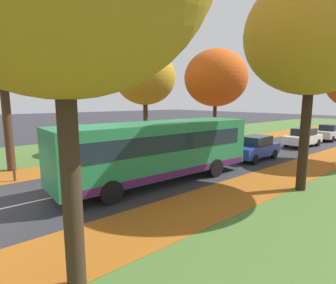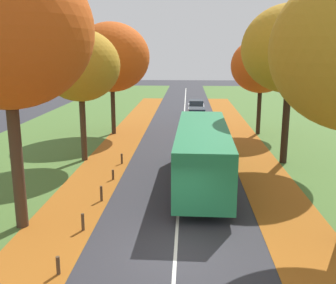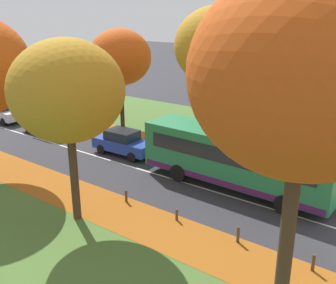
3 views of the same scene
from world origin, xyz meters
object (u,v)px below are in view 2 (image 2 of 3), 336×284
bollard_fifth (122,159)px  car_white_following (197,117)px  bollard_second (83,222)px  tree_right_mid (261,66)px  bus (202,152)px  tree_left_mid (111,57)px  car_blue_lead (201,135)px  tree_right_near (291,49)px  car_silver_third_in_line (196,108)px  bollard_nearest (58,266)px  bollard_third (101,194)px  bollard_fourth (113,175)px  tree_left_near (80,66)px  tree_left_nearest (5,31)px

bollard_fifth → car_white_following: (4.80, 12.58, 0.49)m
bollard_second → car_white_following: size_ratio=0.16×
tree_right_mid → bus: tree_right_mid is taller
tree_left_mid → car_blue_lead: tree_left_mid is taller
tree_right_near → car_silver_third_in_line: tree_right_near is taller
tree_right_mid → bollard_nearest: tree_right_mid is taller
tree_right_mid → tree_left_mid: bearing=-177.3°
bollard_third → bollard_fourth: size_ratio=1.30×
car_blue_lead → car_white_following: (-0.15, 7.85, 0.00)m
bollard_nearest → bollard_second: bearing=90.6°
tree_right_near → bus: (-5.11, -4.25, -5.09)m
bollard_fourth → bollard_second: bearing=-90.1°
tree_left_near → tree_left_mid: tree_left_mid is taller
car_blue_lead → car_white_following: same height
tree_right_mid → bollard_fourth: 16.58m
bollard_fourth → bollard_fifth: 3.03m
tree_right_near → bus: size_ratio=0.90×
tree_left_mid → bollard_nearest: bearing=-84.1°
tree_left_near → bollard_second: (2.49, -9.82, -5.48)m
tree_left_near → bollard_fifth: bearing=-16.7°
bus → car_white_following: size_ratio=2.48×
bus → tree_right_near: bearing=39.7°
tree_right_mid → bollard_fifth: 14.47m
tree_left_mid → bus: size_ratio=0.85×
bollard_second → car_silver_third_in_line: bearing=80.1°
bollard_third → car_silver_third_in_line: car_silver_third_in_line is taller
bollard_fourth → tree_left_near: bearing=123.6°
tree_right_mid → bollard_fifth: size_ratio=12.12×
tree_right_near → bus: bearing=-140.3°
bollard_third → car_blue_lead: 11.84m
bollard_nearest → bollard_second: (-0.03, 3.03, 0.04)m
tree_left_near → car_blue_lead: bearing=28.3°
bollard_second → car_silver_third_in_line: 28.08m
bollard_nearest → bollard_fourth: size_ratio=1.08×
bollard_fourth → bollard_fifth: (-0.03, 3.03, 0.04)m
tree_left_mid → car_blue_lead: 9.75m
tree_left_nearest → bollard_nearest: 8.20m
tree_right_near → bollard_fourth: bearing=-158.9°
bollard_second → car_blue_lead: 14.67m
bollard_fourth → car_white_following: car_white_following is taller
tree_left_nearest → tree_right_mid: size_ratio=1.32×
tree_right_near → bollard_second: (-9.81, -9.84, -6.44)m
bollard_third → bus: bus is taller
tree_left_nearest → car_blue_lead: (7.40, 13.55, -6.57)m
tree_left_near → car_white_following: (7.28, 11.84, -5.01)m
tree_left_nearest → tree_left_near: bearing=90.1°
bollard_nearest → car_white_following: car_white_following is taller
tree_right_near → tree_left_mid: bearing=146.2°
bollard_second → tree_left_nearest: bearing=174.0°
tree_left_nearest → bollard_nearest: size_ratio=17.05×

